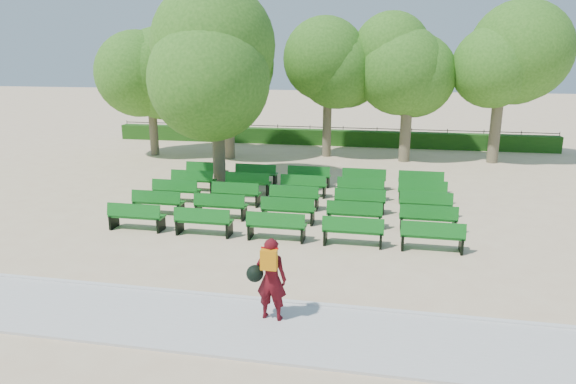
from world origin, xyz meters
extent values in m
plane|color=#CFB289|center=(0.00, 0.00, 0.00)|extent=(120.00, 120.00, 0.00)
cube|color=beige|center=(0.00, -7.40, 0.03)|extent=(30.00, 2.20, 0.06)
cube|color=silver|center=(0.00, -6.25, 0.05)|extent=(30.00, 0.12, 0.10)
cube|color=#1D4A13|center=(0.00, 14.00, 0.45)|extent=(26.00, 0.70, 0.90)
cube|color=#12671A|center=(0.55, 0.89, 0.43)|extent=(1.74, 0.50, 0.06)
cube|color=#12671A|center=(0.55, 0.69, 0.67)|extent=(1.73, 0.15, 0.40)
cylinder|color=brown|center=(-3.09, 3.42, 1.73)|extent=(0.50, 0.50, 3.47)
ellipsoid|color=#38711E|center=(-3.09, 3.42, 4.78)|extent=(4.76, 4.76, 4.29)
imported|color=#4B0A11|center=(1.47, -6.99, 0.93)|extent=(0.67, 0.47, 1.73)
cube|color=orange|center=(1.47, -7.18, 1.42)|extent=(0.32, 0.16, 0.40)
sphere|color=black|center=(1.14, -7.04, 1.04)|extent=(0.35, 0.35, 0.35)
camera|label=1|loc=(3.60, -16.21, 5.30)|focal=32.00mm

